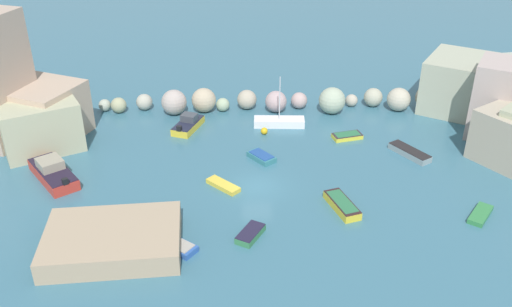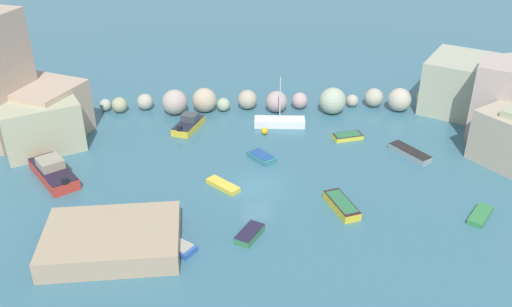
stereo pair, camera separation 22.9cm
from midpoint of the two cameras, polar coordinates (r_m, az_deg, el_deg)
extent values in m
plane|color=#3A6C81|center=(45.94, -0.04, -3.41)|extent=(160.00, 160.00, 0.00)
cube|color=#B2B28F|center=(54.15, -21.31, 2.53)|extent=(8.02, 7.06, 4.62)
cube|color=tan|center=(57.34, -21.67, 4.20)|extent=(10.09, 8.96, 5.15)
cube|color=#ACAF95|center=(62.46, 20.93, 6.52)|extent=(11.27, 10.92, 5.61)
sphere|color=#ABB3A0|center=(61.23, -15.34, 4.79)|extent=(1.28, 1.28, 1.28)
sphere|color=#ABAB83|center=(60.43, -14.00, 4.83)|extent=(1.63, 1.63, 1.63)
sphere|color=#B3AF9E|center=(60.51, -11.48, 5.20)|extent=(1.72, 1.72, 1.72)
sphere|color=#B5A69D|center=(58.74, -8.51, 5.22)|extent=(2.63, 2.63, 2.63)
sphere|color=#BEAA8C|center=(58.97, -5.48, 5.47)|extent=(2.56, 2.56, 2.56)
sphere|color=#A3B592|center=(59.15, -3.53, 5.02)|extent=(1.42, 1.42, 1.42)
sphere|color=#B3A690|center=(59.48, -1.05, 5.55)|extent=(2.07, 2.07, 2.07)
sphere|color=#B69B9B|center=(58.76, 1.95, 5.34)|extent=(2.27, 2.27, 2.27)
sphere|color=#BB9E99|center=(59.82, 4.33, 5.44)|extent=(1.74, 1.74, 1.74)
sphere|color=#AAB79C|center=(58.83, 7.69, 5.40)|extent=(2.78, 2.78, 2.78)
sphere|color=#BAAE9A|center=(61.06, 9.65, 5.39)|extent=(1.32, 1.32, 1.32)
sphere|color=#B1AF96|center=(61.40, 11.81, 5.66)|extent=(2.00, 2.00, 2.00)
sphere|color=#BFB69F|center=(60.87, 14.31, 5.39)|extent=(2.47, 2.47, 2.47)
sphere|color=#C1B18F|center=(61.79, 17.15, 5.48)|extent=(2.73, 2.73, 2.73)
cube|color=tan|center=(40.03, -14.61, -8.60)|extent=(9.75, 7.23, 1.57)
sphere|color=gold|center=(54.20, 0.73, 2.33)|extent=(0.69, 0.69, 0.69)
cube|color=gold|center=(43.59, 8.65, -5.27)|extent=(2.52, 4.09, 0.61)
cube|color=#301D20|center=(43.41, 8.69, -4.90)|extent=(2.47, 4.01, 0.06)
cube|color=#2D7047|center=(43.40, 8.69, -4.89)|extent=(2.14, 3.48, 0.08)
cube|color=white|center=(55.99, 2.27, 3.24)|extent=(5.10, 1.82, 0.74)
cylinder|color=silver|center=(54.92, 2.33, 5.69)|extent=(0.10, 0.10, 4.47)
cube|color=#2E5BAE|center=(39.64, -8.36, -9.30)|extent=(3.26, 2.90, 0.43)
cube|color=#ADA89E|center=(39.49, -8.39, -9.01)|extent=(2.77, 2.47, 0.08)
cube|color=yellow|center=(54.14, 9.20, 1.73)|extent=(3.04, 1.98, 0.40)
cube|color=#322631|center=(54.04, 9.22, 1.95)|extent=(2.98, 1.94, 0.06)
cube|color=#2D7047|center=(54.03, 9.22, 1.96)|extent=(2.58, 1.68, 0.08)
cube|color=red|center=(49.76, -20.17, -2.03)|extent=(5.42, 6.18, 0.93)
cube|color=#221A2C|center=(49.52, -20.27, -1.53)|extent=(5.31, 6.06, 0.06)
cube|color=#9E937F|center=(49.65, -20.48, -0.99)|extent=(2.70, 2.73, 0.82)
cube|color=black|center=(46.98, -19.11, -2.71)|extent=(0.57, 0.55, 0.50)
cube|color=gold|center=(55.64, -7.09, 2.84)|extent=(3.11, 4.49, 0.69)
cube|color=#202337|center=(55.48, -7.12, 3.18)|extent=(3.05, 4.40, 0.06)
cube|color=#3F444C|center=(55.63, -6.98, 3.66)|extent=(1.80, 1.64, 0.74)
cube|color=black|center=(53.85, -8.00, 2.56)|extent=(0.54, 0.49, 0.50)
cube|color=yellow|center=(45.83, -3.53, -3.28)|extent=(2.93, 2.88, 0.39)
cube|color=#328144|center=(45.55, 21.88, -5.82)|extent=(2.69, 3.04, 0.37)
cube|color=gray|center=(52.28, 15.34, 0.08)|extent=(3.29, 4.14, 0.54)
cube|color=black|center=(52.15, 15.38, 0.38)|extent=(3.23, 4.06, 0.06)
cube|color=teal|center=(49.78, 0.44, -0.37)|extent=(2.70, 2.90, 0.46)
cube|color=#234C93|center=(49.65, 0.44, -0.09)|extent=(2.29, 2.47, 0.08)
cube|color=#367C4A|center=(40.22, -0.74, -8.27)|extent=(2.30, 2.82, 0.47)
cube|color=#221E36|center=(40.06, -0.74, -7.96)|extent=(2.25, 2.77, 0.06)
camera|label=1|loc=(0.11, -90.13, -0.07)|focal=39.03mm
camera|label=2|loc=(0.11, 89.87, 0.07)|focal=39.03mm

